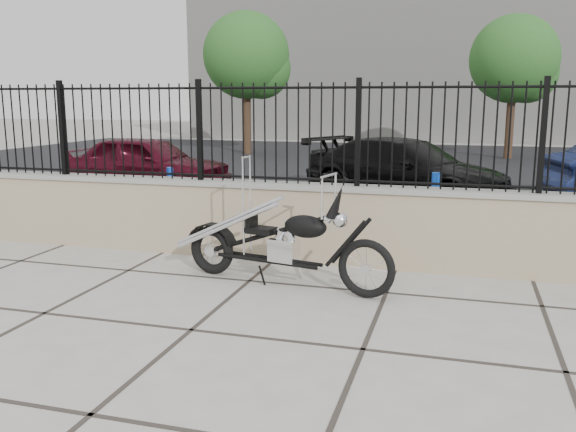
{
  "coord_description": "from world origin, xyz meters",
  "views": [
    {
      "loc": [
        2.19,
        -4.57,
        1.98
      ],
      "look_at": [
        0.36,
        1.78,
        0.7
      ],
      "focal_mm": 38.0,
      "sensor_mm": 36.0,
      "label": 1
    }
  ],
  "objects": [
    {
      "name": "ground_plane",
      "position": [
        0.0,
        0.0,
        0.0
      ],
      "size": [
        90.0,
        90.0,
        0.0
      ],
      "primitive_type": "plane",
      "color": "#99968E",
      "rests_on": "ground"
    },
    {
      "name": "retaining_wall",
      "position": [
        0.0,
        2.5,
        0.48
      ],
      "size": [
        14.0,
        0.36,
        0.96
      ],
      "primitive_type": "cube",
      "color": "gray",
      "rests_on": "ground_plane"
    },
    {
      "name": "tree_left",
      "position": [
        -5.33,
        16.19,
        3.58
      ],
      "size": [
        3.03,
        3.03,
        5.11
      ],
      "rotation": [
        0.0,
        0.0,
        -0.25
      ],
      "color": "#382619",
      "rests_on": "ground_plane"
    },
    {
      "name": "parking_lot",
      "position": [
        0.0,
        12.5,
        0.0
      ],
      "size": [
        30.0,
        30.0,
        0.0
      ],
      "primitive_type": "plane",
      "color": "black",
      "rests_on": "ground"
    },
    {
      "name": "bollard_b",
      "position": [
        1.83,
        4.32,
        0.47
      ],
      "size": [
        0.13,
        0.13,
        0.93
      ],
      "primitive_type": "cylinder",
      "rotation": [
        0.0,
        0.0,
        0.23
      ],
      "color": "#0B26B2",
      "rests_on": "ground_plane"
    },
    {
      "name": "car_red",
      "position": [
        -4.26,
        6.98,
        0.61
      ],
      "size": [
        3.66,
        1.63,
        1.22
      ],
      "primitive_type": "imported",
      "rotation": [
        0.0,
        0.0,
        1.52
      ],
      "color": "#3F0915",
      "rests_on": "parking_lot"
    },
    {
      "name": "car_black",
      "position": [
        1.15,
        7.28,
        0.61
      ],
      "size": [
        4.51,
        3.4,
        1.22
      ],
      "primitive_type": "imported",
      "rotation": [
        0.0,
        0.0,
        1.11
      ],
      "color": "black",
      "rests_on": "parking_lot"
    },
    {
      "name": "bollard_a",
      "position": [
        -2.39,
        4.38,
        0.44
      ],
      "size": [
        0.13,
        0.13,
        0.87
      ],
      "primitive_type": "cylinder",
      "rotation": [
        0.0,
        0.0,
        0.33
      ],
      "color": "blue",
      "rests_on": "ground_plane"
    },
    {
      "name": "tree_right",
      "position": [
        3.6,
        16.91,
        3.34
      ],
      "size": [
        2.83,
        2.83,
        4.77
      ],
      "rotation": [
        0.0,
        0.0,
        0.32
      ],
      "color": "#382619",
      "rests_on": "ground_plane"
    },
    {
      "name": "iron_fence",
      "position": [
        0.0,
        2.5,
        1.56
      ],
      "size": [
        14.0,
        0.08,
        1.2
      ],
      "primitive_type": "cube",
      "color": "black",
      "rests_on": "retaining_wall"
    },
    {
      "name": "background_building",
      "position": [
        0.0,
        26.5,
        4.0
      ],
      "size": [
        22.0,
        6.0,
        8.0
      ],
      "primitive_type": "cube",
      "color": "beige",
      "rests_on": "ground_plane"
    },
    {
      "name": "chopper_motorcycle",
      "position": [
        0.36,
        1.48,
        0.7
      ],
      "size": [
        2.36,
        0.87,
        1.4
      ],
      "primitive_type": null,
      "rotation": [
        0.0,
        0.0,
        -0.2
      ],
      "color": "black",
      "rests_on": "ground_plane"
    }
  ]
}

